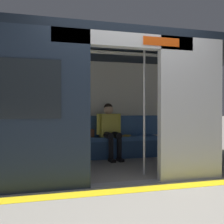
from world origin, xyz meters
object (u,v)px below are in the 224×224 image
(bench_seat, at_px, (97,142))
(grab_pole_far, at_px, (144,110))
(book, at_px, (127,136))
(grab_pole_door, at_px, (89,110))
(train_car, at_px, (103,86))
(handbag, at_px, (88,133))
(person_seated, at_px, (110,127))

(bench_seat, distance_m, grab_pole_far, 1.77)
(book, distance_m, grab_pole_door, 2.09)
(train_car, height_order, handbag, train_car)
(bench_seat, bearing_deg, handbag, -23.46)
(train_car, height_order, book, train_car)
(person_seated, height_order, handbag, person_seated)
(grab_pole_far, bearing_deg, grab_pole_door, 3.46)
(person_seated, xyz_separation_m, handbag, (0.46, -0.13, -0.13))
(bench_seat, relative_size, grab_pole_far, 1.30)
(grab_pole_door, bearing_deg, grab_pole_far, -176.54)
(handbag, xyz_separation_m, grab_pole_door, (0.28, 1.70, 0.51))
(person_seated, bearing_deg, grab_pole_far, 96.74)
(grab_pole_far, bearing_deg, bench_seat, -73.69)
(bench_seat, distance_m, person_seated, 0.43)
(bench_seat, relative_size, book, 12.52)
(handbag, relative_size, grab_pole_door, 0.12)
(train_car, bearing_deg, bench_seat, -94.88)
(book, height_order, grab_pole_door, grab_pole_door)
(train_car, distance_m, person_seated, 1.21)
(grab_pole_door, distance_m, grab_pole_far, 0.92)
(train_car, bearing_deg, grab_pole_far, 128.29)
(bench_seat, distance_m, grab_pole_door, 1.82)
(train_car, distance_m, grab_pole_door, 0.92)
(book, relative_size, grab_pole_door, 0.10)
(train_car, relative_size, grab_pole_door, 3.02)
(book, distance_m, grab_pole_far, 1.71)
(train_car, height_order, grab_pole_door, train_car)
(bench_seat, bearing_deg, grab_pole_door, 74.22)
(book, relative_size, grab_pole_far, 0.10)
(grab_pole_door, height_order, grab_pole_far, same)
(bench_seat, xyz_separation_m, person_seated, (-0.28, 0.05, 0.33))
(train_car, height_order, bench_seat, train_car)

